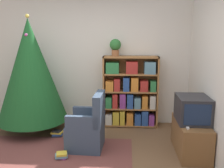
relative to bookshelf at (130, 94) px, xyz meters
name	(u,v)px	position (x,y,z in m)	size (l,w,h in m)	color
wall_back	(92,60)	(-0.78, 0.24, 0.64)	(8.00, 0.10, 2.60)	silver
area_rug	(34,165)	(-1.37, -1.66, -0.66)	(2.80, 1.93, 0.01)	brown
bookshelf	(130,94)	(0.00, 0.00, 0.00)	(1.07, 0.33, 1.40)	#A8703D
tv_stand	(191,137)	(0.94, -1.12, -0.41)	(0.44, 0.91, 0.51)	brown
television	(193,109)	(0.94, -1.13, 0.04)	(0.46, 0.56, 0.40)	#28282D
game_remote	(187,127)	(0.80, -1.40, -0.14)	(0.04, 0.12, 0.02)	white
christmas_tree	(31,71)	(-1.84, -0.38, 0.49)	(1.29, 1.29, 2.17)	#4C3323
armchair	(88,129)	(-0.68, -1.07, -0.34)	(0.59, 0.58, 0.92)	#334256
potted_plant	(115,46)	(-0.30, 0.01, 0.93)	(0.22, 0.22, 0.33)	#935B38
book_pile_near_tree	(57,134)	(-1.32, -0.65, -0.61)	(0.21, 0.15, 0.11)	#232328
book_pile_by_chair	(62,155)	(-1.03, -1.44, -0.62)	(0.21, 0.18, 0.09)	#843889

